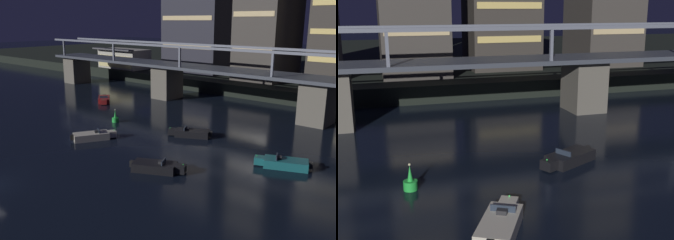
# 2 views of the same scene
# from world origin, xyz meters

# --- Properties ---
(far_riverbank) EXTENTS (240.00, 80.00, 2.20)m
(far_riverbank) POSITION_xyz_m (0.00, 85.57, 1.10)
(far_riverbank) COLOR black
(far_riverbank) RESTS_ON ground
(river_bridge) EXTENTS (84.01, 6.40, 9.38)m
(river_bridge) POSITION_xyz_m (0.00, 37.57, 4.19)
(river_bridge) COLOR #605B51
(river_bridge) RESTS_ON ground
(speedboat_near_center) EXTENTS (4.93, 3.44, 1.16)m
(speedboat_near_center) POSITION_xyz_m (4.13, 22.28, 0.41)
(speedboat_near_center) COLOR black
(speedboat_near_center) RESTS_ON ground
(speedboat_near_right) EXTENTS (3.51, 4.90, 1.16)m
(speedboat_near_right) POSITION_xyz_m (-3.49, 14.04, 0.41)
(speedboat_near_right) COLOR beige
(speedboat_near_right) RESTS_ON ground
(channel_buoy) EXTENTS (0.90, 0.90, 1.76)m
(channel_buoy) POSITION_xyz_m (-7.41, 20.79, 0.48)
(channel_buoy) COLOR green
(channel_buoy) RESTS_ON ground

